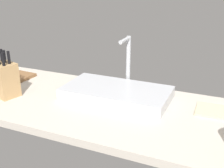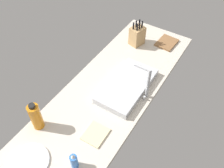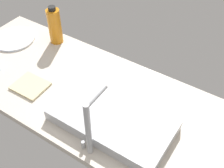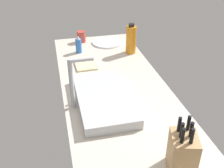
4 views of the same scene
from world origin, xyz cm
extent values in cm
cube|color=beige|center=(0.00, 0.00, 1.75)|extent=(190.94, 64.05, 3.50)
cube|color=#B7BABF|center=(-7.39, 10.28, 6.27)|extent=(53.63, 28.48, 5.54)
cylinder|color=#B7BABF|center=(-7.57, 27.03, 17.91)|extent=(2.40, 2.40, 28.82)
cylinder|color=#B7BABF|center=(-7.57, 21.04, 31.32)|extent=(2.00, 11.98, 2.00)
cylinder|color=#B7BABF|center=(-4.07, 27.03, 5.50)|extent=(1.60, 1.60, 4.00)
cylinder|color=orange|center=(54.98, -24.10, 13.93)|extent=(7.76, 7.76, 20.86)
cylinder|color=black|center=(54.98, -24.10, 25.46)|extent=(4.27, 4.27, 2.20)
cylinder|color=white|center=(78.12, -10.80, 4.10)|extent=(25.35, 25.35, 1.20)
cube|color=beige|center=(40.23, 13.17, 4.10)|extent=(16.84, 14.68, 1.20)
camera|label=1|loc=(44.11, -113.13, 62.45)|focal=45.59mm
camera|label=2|loc=(108.03, 68.84, 148.90)|focal=39.53mm
camera|label=3|loc=(-50.50, 76.16, 105.28)|focal=45.71mm
camera|label=4|loc=(-129.65, 34.32, 89.83)|focal=43.40mm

